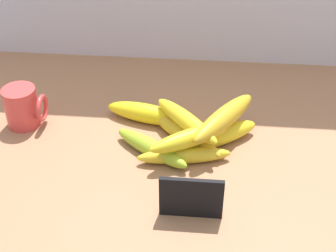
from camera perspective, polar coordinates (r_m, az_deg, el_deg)
counter_top at (r=102.81cm, az=0.86°, el=-3.23°), size 110.00×76.00×3.00cm
chalkboard_sign at (r=85.43cm, az=2.69°, el=-8.44°), size 11.00×1.80×8.40cm
coffee_mug at (r=110.58cm, az=-16.42°, el=2.12°), size 8.67×7.17×8.92cm
banana_0 at (r=99.13cm, az=-1.94°, el=-2.55°), size 16.93×13.24×3.56cm
banana_1 at (r=102.05cm, az=5.60°, el=-1.14°), size 18.47×13.57×4.34cm
banana_2 at (r=97.52cm, az=1.88°, el=-3.44°), size 18.89×6.38×3.23cm
banana_3 at (r=102.50cm, az=2.00°, el=-0.98°), size 17.06×16.02×3.76cm
banana_4 at (r=108.23cm, az=-2.46°, el=1.46°), size 19.01×8.55×4.28cm
banana_5 at (r=100.24cm, az=2.13°, el=0.64°), size 15.15×16.35×3.52cm
banana_6 at (r=96.44cm, az=2.58°, el=-1.38°), size 16.71×12.31×3.62cm
banana_7 at (r=100.01cm, az=6.49°, el=0.94°), size 14.60×19.22×4.18cm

